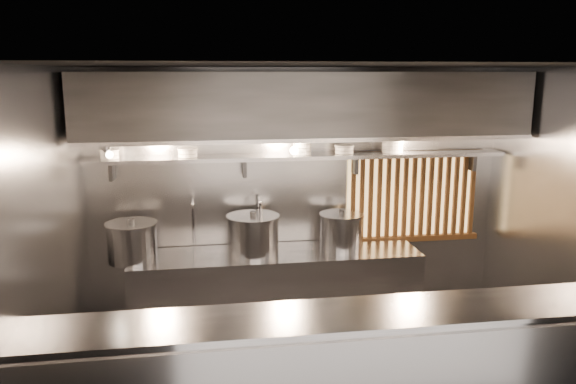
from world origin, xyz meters
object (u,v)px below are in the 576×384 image
object	(u,v)px
stock_pot_left	(132,242)
stock_pot_right	(341,231)
pendant_bulb	(294,150)
heat_lamp	(106,148)
stock_pot_mid	(253,235)

from	to	relation	value
stock_pot_left	stock_pot_right	xyz separation A→B (m)	(2.16, 0.08, -0.01)
stock_pot_left	pendant_bulb	bearing A→B (deg)	3.65
heat_lamp	stock_pot_left	world-z (taller)	heat_lamp
stock_pot_mid	stock_pot_right	world-z (taller)	stock_pot_mid
pendant_bulb	stock_pot_left	world-z (taller)	pendant_bulb
pendant_bulb	stock_pot_mid	distance (m)	0.96
heat_lamp	stock_pot_right	distance (m)	2.52
stock_pot_mid	stock_pot_right	distance (m)	0.95
heat_lamp	pendant_bulb	distance (m)	1.83
stock_pot_mid	pendant_bulb	bearing A→B (deg)	10.06
heat_lamp	stock_pot_mid	bearing A→B (deg)	11.31
pendant_bulb	stock_pot_right	size ratio (longest dim) A/B	0.31
pendant_bulb	stock_pot_right	xyz separation A→B (m)	(0.51, -0.03, -0.87)
heat_lamp	pendant_bulb	size ratio (longest dim) A/B	1.87
pendant_bulb	stock_pot_right	bearing A→B (deg)	-3.17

